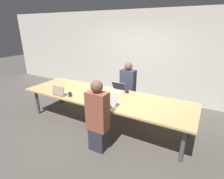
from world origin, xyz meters
TOP-DOWN VIEW (x-y plane):
  - ground_plane at (0.00, 0.00)m, footprint 24.00×24.00m
  - curtain_wall at (0.00, 2.21)m, footprint 12.00×0.06m
  - conference_table at (0.00, 0.00)m, footprint 4.12×1.24m
  - laptop_far_center at (0.15, 0.44)m, footprint 0.35×0.24m
  - person_far_center at (0.20, 0.92)m, footprint 0.40×0.24m
  - cup_far_center at (0.40, 0.43)m, footprint 0.09×0.09m
  - laptop_near_midright at (0.39, -0.40)m, footprint 0.35×0.27m
  - person_near_midright at (0.40, -0.88)m, footprint 0.40×0.24m
  - cup_near_midright at (0.12, -0.39)m, footprint 0.08×0.08m
  - laptop_near_left at (-0.94, -0.48)m, footprint 0.35×0.22m
  - cup_near_left at (-0.66, -0.44)m, footprint 0.08×0.08m
  - stapler at (0.21, -0.15)m, footprint 0.06×0.15m
  - notebook at (-0.19, 0.01)m, footprint 0.26×0.23m

SIDE VIEW (x-z plane):
  - ground_plane at x=0.00m, z-range 0.00..0.00m
  - person_far_center at x=0.20m, z-range -0.02..1.39m
  - person_near_midright at x=0.40m, z-range -0.02..1.41m
  - conference_table at x=0.00m, z-range 0.33..1.08m
  - notebook at x=-0.19m, z-range 0.75..0.77m
  - stapler at x=0.21m, z-range 0.75..0.80m
  - cup_far_center at x=0.40m, z-range 0.75..0.84m
  - cup_near_midright at x=0.12m, z-range 0.75..0.84m
  - cup_near_left at x=-0.66m, z-range 0.75..0.86m
  - laptop_near_left at x=-0.94m, z-range 0.71..0.93m
  - laptop_far_center at x=0.15m, z-range 0.70..0.93m
  - laptop_near_midright at x=0.39m, z-range 0.69..0.96m
  - curtain_wall at x=0.00m, z-range 0.00..2.80m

